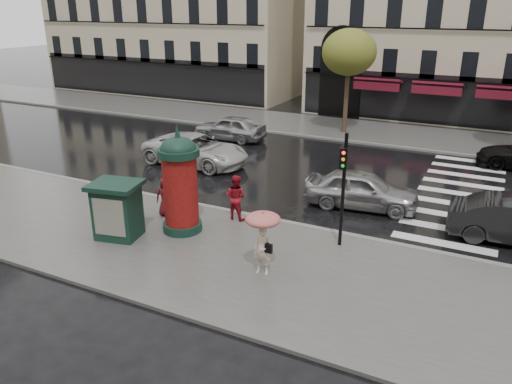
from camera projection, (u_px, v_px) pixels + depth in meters
The scene contains 16 objects.
ground at pixel (242, 255), 17.00m from camera, with size 160.00×160.00×0.00m, color black.
near_sidewalk at pixel (235, 260), 16.56m from camera, with size 90.00×7.00×0.12m, color #474744.
far_sidewalk at pixel (378, 133), 32.86m from camera, with size 90.00×6.00×0.12m, color #474744.
near_kerb at pixel (278, 221), 19.48m from camera, with size 90.00×0.25×0.14m, color slate.
far_kerb at pixel (366, 143), 30.35m from camera, with size 90.00×0.25×0.14m, color slate.
zebra_crossing at pixel (459, 193), 22.51m from camera, with size 3.60×11.75×0.01m, color silver.
tree_far_left at pixel (349, 53), 31.06m from camera, with size 3.40×3.40×6.64m.
woman_umbrella at pixel (263, 233), 15.15m from camera, with size 1.09×1.09×2.10m.
woman_red at pixel (236, 197), 19.30m from camera, with size 0.87×0.68×1.79m, color maroon.
man_burgundy at pixel (166, 197), 19.62m from camera, with size 0.78×0.51×1.59m, color #551115.
morris_column at pixel (180, 181), 17.94m from camera, with size 1.49×1.49×4.02m.
traffic_light at pixel (343, 180), 16.55m from camera, with size 0.26×0.38×4.01m.
newsstand at pixel (117, 209), 17.72m from camera, with size 1.97×1.76×2.06m.
car_silver at pixel (362, 189), 20.74m from camera, with size 1.88×4.67×1.59m, color #A5A5A9.
car_white at pixel (196, 150), 26.32m from camera, with size 2.66×5.76×1.60m, color #BDBDBD.
car_far_silver at pixel (230, 128), 31.10m from camera, with size 1.83×4.56×1.55m, color #A4A4A9.
Camera 1 is at (7.19, -13.32, 8.04)m, focal length 35.00 mm.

